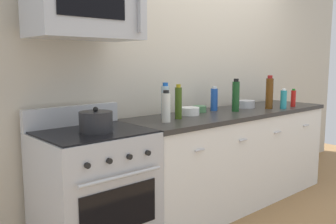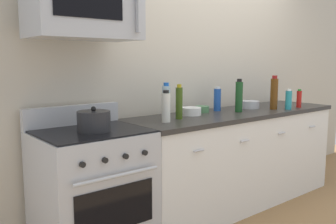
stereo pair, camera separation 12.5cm
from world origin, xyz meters
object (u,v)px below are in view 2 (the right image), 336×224
(stockpot, at_px, (94,121))
(bowl_steel_prep, at_px, (250,104))
(bottle_soda_blue, at_px, (217,99))
(bottle_vinegar_white, at_px, (166,107))
(bowl_green_glaze, at_px, (202,109))
(bottle_hot_sauce_red, at_px, (299,99))
(bowl_white_ceramic, at_px, (191,111))
(bottle_wine_amber, at_px, (274,93))
(bottle_water_clear, at_px, (166,102))
(bottle_wine_green, at_px, (239,96))
(range_oven, at_px, (92,192))
(bottle_dish_soap, at_px, (289,100))
(microwave, at_px, (84,9))
(bottle_olive_oil, at_px, (179,103))

(stockpot, bearing_deg, bowl_steel_prep, 4.10)
(bottle_soda_blue, relative_size, bottle_vinegar_white, 0.93)
(bowl_green_glaze, bearing_deg, bottle_hot_sauce_red, -19.50)
(bottle_soda_blue, xyz_separation_m, bowl_white_ceramic, (-0.39, -0.04, -0.08))
(bottle_wine_amber, distance_m, bottle_water_clear, 1.24)
(bowl_white_ceramic, distance_m, bowl_green_glaze, 0.21)
(bottle_wine_green, height_order, bowl_white_ceramic, bottle_wine_green)
(bottle_wine_amber, bearing_deg, bowl_steel_prep, 119.97)
(range_oven, height_order, bottle_soda_blue, bottle_soda_blue)
(bottle_soda_blue, bearing_deg, bottle_wine_amber, -26.96)
(bottle_hot_sauce_red, distance_m, stockpot, 2.30)
(bottle_dish_soap, bearing_deg, bottle_wine_green, 159.79)
(bottle_dish_soap, height_order, bottle_wine_amber, bottle_wine_amber)
(bottle_wine_amber, relative_size, bowl_white_ceramic, 1.87)
(bottle_soda_blue, height_order, bowl_green_glaze, bottle_soda_blue)
(bottle_vinegar_white, relative_size, bowl_green_glaze, 1.93)
(bottle_vinegar_white, distance_m, bowl_steel_prep, 1.23)
(microwave, relative_size, bottle_vinegar_white, 2.92)
(bowl_white_ceramic, bearing_deg, bottle_water_clear, -177.54)
(bottle_water_clear, xyz_separation_m, stockpot, (-0.75, -0.14, -0.07))
(microwave, distance_m, bottle_soda_blue, 1.61)
(range_oven, distance_m, bottle_olive_oil, 1.01)
(bottle_wine_amber, height_order, bowl_white_ceramic, bottle_wine_amber)
(bottle_dish_soap, xyz_separation_m, bottle_olive_oil, (-1.26, 0.22, 0.04))
(bottle_soda_blue, bearing_deg, bottle_hot_sauce_red, -22.02)
(bottle_soda_blue, relative_size, bottle_olive_oil, 0.82)
(bottle_dish_soap, xyz_separation_m, bowl_steel_prep, (-0.22, 0.30, -0.06))
(bottle_soda_blue, height_order, stockpot, bottle_soda_blue)
(bottle_dish_soap, height_order, bottle_vinegar_white, bottle_vinegar_white)
(microwave, distance_m, bottle_vinegar_white, 0.96)
(bottle_vinegar_white, height_order, bottle_wine_green, bottle_wine_green)
(range_oven, bearing_deg, stockpot, -90.00)
(microwave, distance_m, bottle_wine_amber, 2.09)
(bottle_water_clear, bearing_deg, range_oven, -173.19)
(range_oven, height_order, bottle_vinegar_white, bottle_vinegar_white)
(microwave, bearing_deg, bottle_water_clear, 3.42)
(bottle_water_clear, height_order, bowl_green_glaze, bottle_water_clear)
(bottle_vinegar_white, bearing_deg, bottle_dish_soap, -6.59)
(bottle_soda_blue, height_order, bottle_water_clear, bottle_water_clear)
(bottle_hot_sauce_red, xyz_separation_m, stockpot, (-2.30, 0.15, -0.02))
(bottle_vinegar_white, height_order, bowl_steel_prep, bottle_vinegar_white)
(bottle_hot_sauce_red, relative_size, bowl_white_ceramic, 1.05)
(bottle_wine_green, distance_m, bowl_white_ceramic, 0.53)
(bottle_hot_sauce_red, relative_size, bottle_olive_oil, 0.66)
(bowl_green_glaze, bearing_deg, range_oven, -172.32)
(bowl_white_ceramic, bearing_deg, microwave, -176.85)
(bottle_hot_sauce_red, bearing_deg, stockpot, 176.28)
(range_oven, bearing_deg, bottle_wine_green, -1.06)
(bowl_steel_prep, bearing_deg, stockpot, -175.90)
(bottle_soda_blue, relative_size, bottle_hot_sauce_red, 1.25)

